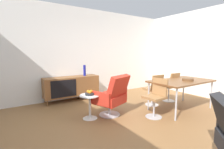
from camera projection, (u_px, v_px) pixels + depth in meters
name	position (u px, v px, depth m)	size (l,w,h in m)	color
ground_plane	(138.00, 124.00, 3.27)	(8.32, 8.32, 0.00)	olive
wall_back	(84.00, 53.00, 5.25)	(6.80, 0.12, 2.80)	white
wall_right	(220.00, 53.00, 4.81)	(0.12, 5.60, 2.80)	white
sideboard	(72.00, 86.00, 4.82)	(1.60, 0.45, 0.72)	brown
vase_cobalt	(85.00, 70.00, 4.99)	(0.08, 0.08, 0.33)	navy
dining_table	(181.00, 82.00, 4.05)	(1.60, 0.90, 0.74)	brown
wooden_bowl_on_table	(188.00, 80.00, 3.98)	(0.26, 0.26, 0.06)	brown
dining_chair_back_left	(154.00, 89.00, 4.35)	(0.42, 0.45, 0.86)	#9E7042
dining_chair_back_right	(171.00, 86.00, 4.73)	(0.40, 0.43, 0.86)	#9E7042
dining_chair_near_window	(156.00, 96.00, 3.60)	(0.45, 0.43, 0.86)	#9E7042
lounge_chair_red	(112.00, 95.00, 3.65)	(0.85, 0.83, 0.95)	red
side_table_round	(90.00, 104.00, 3.52)	(0.44, 0.44, 0.52)	white
fruit_bowl	(90.00, 93.00, 3.49)	(0.20, 0.20, 0.11)	#262628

